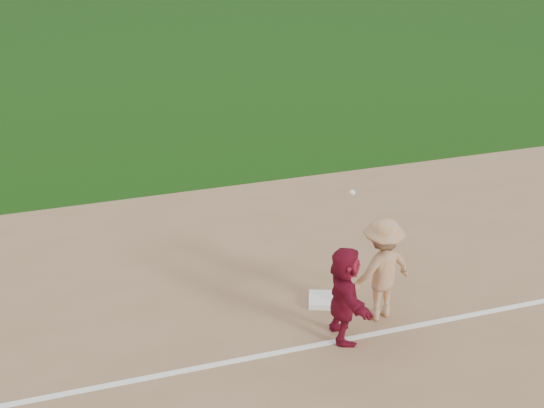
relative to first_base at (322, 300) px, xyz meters
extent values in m
plane|color=#133A0B|center=(-0.49, -0.22, -0.07)|extent=(160.00, 160.00, 0.00)
cube|color=white|center=(-0.49, -1.02, -0.05)|extent=(60.00, 0.10, 0.01)
cube|color=white|center=(0.00, 0.00, 0.00)|extent=(0.57, 0.57, 0.10)
imported|color=maroon|center=(-0.02, -0.93, 0.74)|extent=(0.61, 1.50, 1.57)
imported|color=#9A9A9D|center=(0.73, -0.58, 0.82)|extent=(1.24, 0.88, 1.75)
sphere|color=white|center=(0.28, -0.31, 2.09)|extent=(0.10, 0.10, 0.10)
camera|label=1|loc=(-3.45, -8.68, 6.58)|focal=45.00mm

